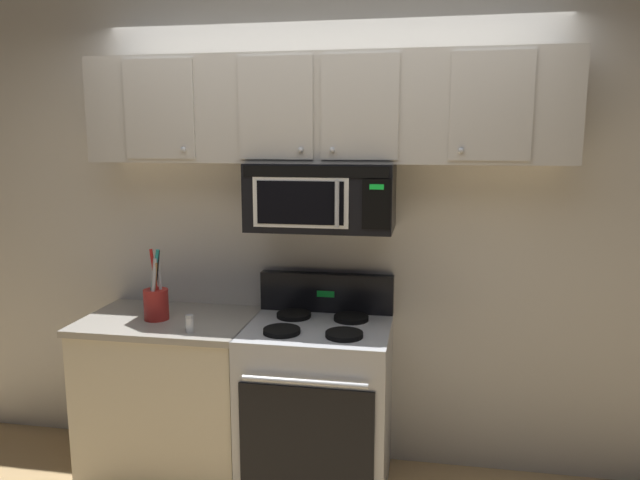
{
  "coord_description": "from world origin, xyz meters",
  "views": [
    {
      "loc": [
        0.54,
        -2.54,
        1.88
      ],
      "look_at": [
        0.0,
        0.49,
        1.35
      ],
      "focal_mm": 33.4,
      "sensor_mm": 36.0,
      "label": 1
    }
  ],
  "objects_px": {
    "utensil_crock_red": "(156,301)",
    "salt_shaker": "(190,324)",
    "over_range_microwave": "(322,196)",
    "stove_range": "(318,403)"
  },
  "relations": [
    {
      "from": "utensil_crock_red",
      "to": "salt_shaker",
      "type": "xyz_separation_m",
      "value": [
        0.26,
        -0.18,
        -0.06
      ]
    },
    {
      "from": "over_range_microwave",
      "to": "utensil_crock_red",
      "type": "distance_m",
      "value": 1.07
    },
    {
      "from": "stove_range",
      "to": "over_range_microwave",
      "type": "height_order",
      "value": "over_range_microwave"
    },
    {
      "from": "stove_range",
      "to": "utensil_crock_red",
      "type": "bearing_deg",
      "value": -177.81
    },
    {
      "from": "over_range_microwave",
      "to": "utensil_crock_red",
      "type": "bearing_deg",
      "value": -170.4
    },
    {
      "from": "utensil_crock_red",
      "to": "salt_shaker",
      "type": "relative_size",
      "value": 4.32
    },
    {
      "from": "stove_range",
      "to": "salt_shaker",
      "type": "bearing_deg",
      "value": -161.35
    },
    {
      "from": "utensil_crock_red",
      "to": "stove_range",
      "type": "bearing_deg",
      "value": 2.19
    },
    {
      "from": "over_range_microwave",
      "to": "salt_shaker",
      "type": "bearing_deg",
      "value": -152.36
    },
    {
      "from": "salt_shaker",
      "to": "over_range_microwave",
      "type": "bearing_deg",
      "value": 27.64
    }
  ]
}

